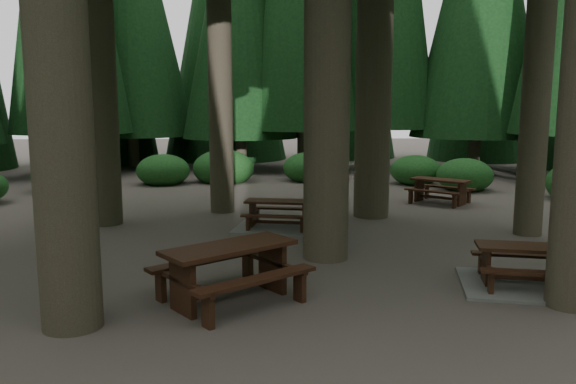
{
  "coord_description": "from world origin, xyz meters",
  "views": [
    {
      "loc": [
        -0.29,
        -10.0,
        2.81
      ],
      "look_at": [
        0.14,
        1.22,
        1.1
      ],
      "focal_mm": 35.0,
      "sensor_mm": 36.0,
      "label": 1
    }
  ],
  "objects_px": {
    "picnic_table_d": "(440,187)",
    "picnic_table_e": "(230,264)",
    "picnic_table_c": "(279,220)",
    "picnic_table_a": "(527,274)"
  },
  "relations": [
    {
      "from": "picnic_table_c",
      "to": "picnic_table_e",
      "type": "xyz_separation_m",
      "value": [
        -0.81,
        -4.92,
        0.35
      ]
    },
    {
      "from": "picnic_table_c",
      "to": "picnic_table_d",
      "type": "bearing_deg",
      "value": 45.47
    },
    {
      "from": "picnic_table_d",
      "to": "picnic_table_e",
      "type": "distance_m",
      "value": 9.95
    },
    {
      "from": "picnic_table_a",
      "to": "picnic_table_d",
      "type": "relative_size",
      "value": 1.09
    },
    {
      "from": "picnic_table_a",
      "to": "picnic_table_d",
      "type": "distance_m",
      "value": 7.83
    },
    {
      "from": "picnic_table_c",
      "to": "picnic_table_e",
      "type": "distance_m",
      "value": 5.0
    },
    {
      "from": "picnic_table_a",
      "to": "picnic_table_e",
      "type": "distance_m",
      "value": 4.64
    },
    {
      "from": "picnic_table_c",
      "to": "picnic_table_d",
      "type": "relative_size",
      "value": 1.06
    },
    {
      "from": "picnic_table_c",
      "to": "picnic_table_e",
      "type": "relative_size",
      "value": 0.9
    },
    {
      "from": "picnic_table_d",
      "to": "picnic_table_e",
      "type": "relative_size",
      "value": 0.85
    }
  ]
}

